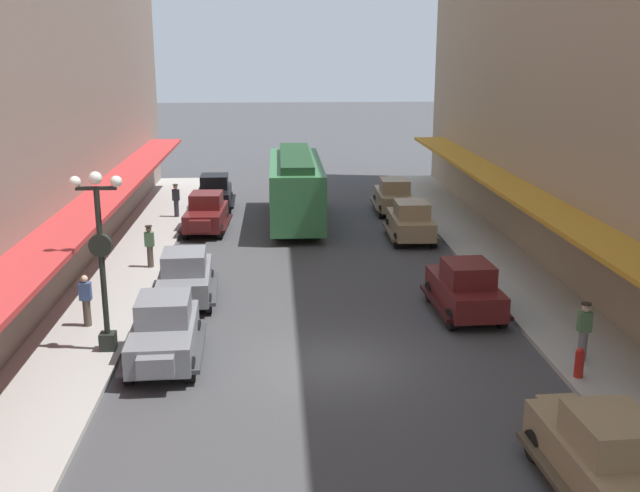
{
  "coord_description": "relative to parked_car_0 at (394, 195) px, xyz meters",
  "views": [
    {
      "loc": [
        -1.57,
        -19.24,
        8.59
      ],
      "look_at": [
        0.0,
        6.0,
        1.8
      ],
      "focal_mm": 41.98,
      "sensor_mm": 36.0,
      "label": 1
    }
  ],
  "objects": [
    {
      "name": "ground_plane",
      "position": [
        -4.75,
        -19.31,
        -0.94
      ],
      "size": [
        200.0,
        200.0,
        0.0
      ],
      "primitive_type": "plane",
      "color": "#424244"
    },
    {
      "name": "parked_car_3",
      "position": [
        -9.45,
        -18.84,
        0.0
      ],
      "size": [
        2.27,
        4.31,
        1.84
      ],
      "color": "slate",
      "rests_on": "ground"
    },
    {
      "name": "pedestrian_3",
      "position": [
        -11.31,
        -0.93,
        0.07
      ],
      "size": [
        0.36,
        0.28,
        1.67
      ],
      "color": "#2D2D33",
      "rests_on": "sidewalk_left"
    },
    {
      "name": "pedestrian_1",
      "position": [
        -12.18,
        -16.29,
        0.05
      ],
      "size": [
        0.36,
        0.24,
        1.64
      ],
      "color": "#4C4238",
      "rests_on": "sidewalk_left"
    },
    {
      "name": "parked_car_1",
      "position": [
        -9.55,
        1.49,
        0.0
      ],
      "size": [
        2.2,
        4.28,
        1.84
      ],
      "color": "black",
      "rests_on": "ground"
    },
    {
      "name": "parked_car_4",
      "position": [
        -0.12,
        -15.6,
        0.0
      ],
      "size": [
        2.28,
        4.31,
        1.84
      ],
      "color": "#591919",
      "rests_on": "ground"
    },
    {
      "name": "parked_car_6",
      "position": [
        -9.43,
        -13.7,
        0.0
      ],
      "size": [
        2.31,
        4.32,
        1.84
      ],
      "color": "slate",
      "rests_on": "ground"
    },
    {
      "name": "fire_hydrant",
      "position": [
        1.6,
        -20.88,
        -0.38
      ],
      "size": [
        0.24,
        0.24,
        0.82
      ],
      "color": "#B21E19",
      "rests_on": "sidewalk_right"
    },
    {
      "name": "pedestrian_0",
      "position": [
        2.12,
        -19.82,
        0.07
      ],
      "size": [
        0.36,
        0.28,
        1.67
      ],
      "color": "slate",
      "rests_on": "sidewalk_right"
    },
    {
      "name": "pedestrian_2",
      "position": [
        -11.23,
        -9.93,
        0.07
      ],
      "size": [
        0.36,
        0.28,
        1.67
      ],
      "color": "#4C4238",
      "rests_on": "sidewalk_left"
    },
    {
      "name": "parked_car_7",
      "position": [
        -9.57,
        -3.61,
        0.0
      ],
      "size": [
        2.3,
        4.32,
        1.84
      ],
      "color": "#591919",
      "rests_on": "ground"
    },
    {
      "name": "sidewalk_left",
      "position": [
        -12.25,
        -19.31,
        -0.87
      ],
      "size": [
        3.0,
        60.0,
        0.15
      ],
      "primitive_type": "cube",
      "color": "#A8A59E",
      "rests_on": "ground"
    },
    {
      "name": "parked_car_0",
      "position": [
        0.0,
        0.0,
        0.0
      ],
      "size": [
        2.23,
        4.29,
        1.84
      ],
      "color": "#997F5B",
      "rests_on": "ground"
    },
    {
      "name": "sidewalk_right",
      "position": [
        2.75,
        -19.31,
        -0.87
      ],
      "size": [
        3.0,
        60.0,
        0.15
      ],
      "primitive_type": "cube",
      "color": "#A8A59E",
      "rests_on": "ground"
    },
    {
      "name": "parked_car_5",
      "position": [
        -0.16,
        -5.85,
        0.0
      ],
      "size": [
        2.2,
        4.28,
        1.84
      ],
      "color": "#997F5B",
      "rests_on": "ground"
    },
    {
      "name": "lamp_post_with_clock",
      "position": [
        -11.15,
        -18.23,
        2.04
      ],
      "size": [
        1.42,
        0.44,
        5.16
      ],
      "color": "black",
      "rests_on": "sidewalk_left"
    },
    {
      "name": "streetcar",
      "position": [
        -5.25,
        -2.0,
        0.96
      ],
      "size": [
        2.58,
        9.62,
        3.46
      ],
      "color": "#33723F",
      "rests_on": "ground"
    },
    {
      "name": "parked_car_2",
      "position": [
        0.01,
        -25.94,
        0.0
      ],
      "size": [
        2.3,
        4.32,
        1.84
      ],
      "color": "#997F5B",
      "rests_on": "ground"
    }
  ]
}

